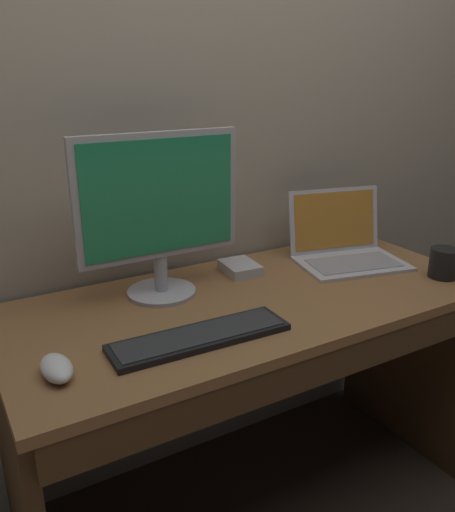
# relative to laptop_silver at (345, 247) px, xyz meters

# --- Properties ---
(ground_plane) EXTENTS (14.00, 14.00, 0.00)m
(ground_plane) POSITION_rel_laptop_silver_xyz_m (-0.43, -0.10, -0.80)
(ground_plane) COLOR #382D23
(desk) EXTENTS (1.42, 0.64, 0.75)m
(desk) POSITION_rel_laptop_silver_xyz_m (-0.43, -0.11, -0.25)
(desk) COLOR olive
(desk) RESTS_ON ground
(laptop_silver) EXTENTS (0.40, 0.35, 0.23)m
(laptop_silver) POSITION_rel_laptop_silver_xyz_m (0.00, 0.00, 0.00)
(laptop_silver) COLOR silver
(laptop_silver) RESTS_ON desk
(external_monitor) EXTENTS (0.48, 0.20, 0.47)m
(external_monitor) POSITION_rel_laptop_silver_xyz_m (-0.66, 0.04, 0.21)
(external_monitor) COLOR #B7B7BC
(external_monitor) RESTS_ON desk
(wired_keyboard) EXTENTS (0.45, 0.14, 0.02)m
(wired_keyboard) POSITION_rel_laptop_silver_xyz_m (-0.69, -0.25, -0.04)
(wired_keyboard) COLOR black
(wired_keyboard) RESTS_ON desk
(computer_mouse) EXTENTS (0.07, 0.12, 0.04)m
(computer_mouse) POSITION_rel_laptop_silver_xyz_m (-1.03, -0.24, -0.03)
(computer_mouse) COLOR white
(computer_mouse) RESTS_ON desk
(external_drive_box) EXTENTS (0.11, 0.14, 0.03)m
(external_drive_box) POSITION_rel_laptop_silver_xyz_m (-0.37, 0.08, -0.03)
(external_drive_box) COLOR silver
(external_drive_box) RESTS_ON desk
(coffee_mug) EXTENTS (0.13, 0.09, 0.09)m
(coffee_mug) POSITION_rel_laptop_silver_xyz_m (0.16, -0.27, -0.00)
(coffee_mug) COLOR black
(coffee_mug) RESTS_ON desk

